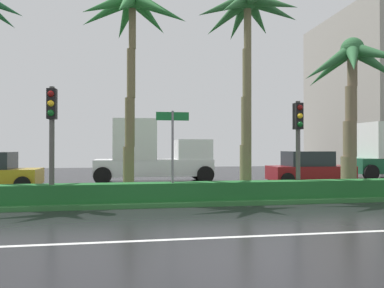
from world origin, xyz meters
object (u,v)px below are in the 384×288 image
(traffic_signal_median_left, at_px, (52,123))
(street_name_sign, at_px, (173,143))
(car_in_traffic_second, at_px, (309,168))
(palm_tree_centre_left, at_px, (132,23))
(traffic_signal_median_right, at_px, (298,131))
(palm_tree_centre, at_px, (247,24))
(palm_tree_centre_right, at_px, (352,77))
(box_truck_lead, at_px, (152,154))

(traffic_signal_median_left, relative_size, street_name_sign, 1.24)
(traffic_signal_median_left, bearing_deg, car_in_traffic_second, 26.19)
(palm_tree_centre_left, relative_size, traffic_signal_median_right, 2.24)
(street_name_sign, bearing_deg, car_in_traffic_second, 36.27)
(palm_tree_centre, height_order, street_name_sign, palm_tree_centre)
(car_in_traffic_second, bearing_deg, traffic_signal_median_left, -153.81)
(palm_tree_centre, xyz_separation_m, car_in_traffic_second, (4.73, 4.21, -5.90))
(traffic_signal_median_right, bearing_deg, palm_tree_centre_right, 19.31)
(palm_tree_centre_right, relative_size, street_name_sign, 2.07)
(traffic_signal_median_right, relative_size, box_truck_lead, 0.54)
(palm_tree_centre_right, bearing_deg, palm_tree_centre, 177.51)
(palm_tree_centre_left, distance_m, car_in_traffic_second, 11.59)
(palm_tree_centre_left, bearing_deg, car_in_traffic_second, 24.71)
(palm_tree_centre_left, bearing_deg, palm_tree_centre_right, -1.18)
(street_name_sign, distance_m, car_in_traffic_second, 9.79)
(street_name_sign, height_order, car_in_traffic_second, street_name_sign)
(palm_tree_centre_left, height_order, traffic_signal_median_left, palm_tree_centre_left)
(palm_tree_centre, xyz_separation_m, traffic_signal_median_left, (-6.94, -1.53, -4.02))
(traffic_signal_median_right, bearing_deg, box_truck_lead, 121.08)
(palm_tree_centre_left, distance_m, traffic_signal_median_right, 7.29)
(box_truck_lead, bearing_deg, traffic_signal_median_left, -113.57)
(box_truck_lead, bearing_deg, street_name_sign, -88.70)
(palm_tree_centre_right, xyz_separation_m, street_name_sign, (-7.44, -1.34, -2.71))
(car_in_traffic_second, bearing_deg, box_truck_lead, 161.80)
(street_name_sign, xyz_separation_m, car_in_traffic_second, (7.82, 5.74, -1.25))
(car_in_traffic_second, bearing_deg, palm_tree_centre_right, -95.00)
(traffic_signal_median_right, xyz_separation_m, street_name_sign, (-4.64, -0.36, -0.46))
(palm_tree_centre_right, height_order, traffic_signal_median_right, palm_tree_centre_right)
(palm_tree_centre_right, distance_m, traffic_signal_median_left, 11.55)
(street_name_sign, relative_size, box_truck_lead, 0.47)
(traffic_signal_median_left, bearing_deg, box_truck_lead, 66.43)
(palm_tree_centre, distance_m, traffic_signal_median_left, 8.16)
(traffic_signal_median_left, xyz_separation_m, traffic_signal_median_right, (8.48, 0.36, -0.17))
(palm_tree_centre_right, relative_size, traffic_signal_median_left, 1.68)
(palm_tree_centre_left, distance_m, box_truck_lead, 8.56)
(palm_tree_centre_left, bearing_deg, street_name_sign, -48.71)
(traffic_signal_median_right, bearing_deg, palm_tree_centre, 142.87)
(traffic_signal_median_right, relative_size, street_name_sign, 1.16)
(car_in_traffic_second, bearing_deg, palm_tree_centre, -138.33)
(palm_tree_centre, relative_size, car_in_traffic_second, 1.87)
(street_name_sign, bearing_deg, traffic_signal_median_left, 179.96)
(palm_tree_centre_right, relative_size, car_in_traffic_second, 1.45)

